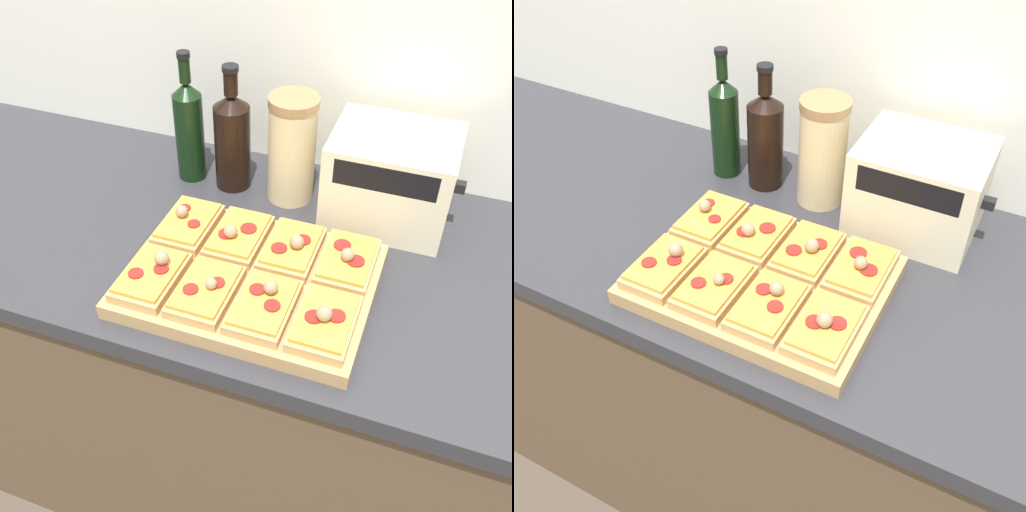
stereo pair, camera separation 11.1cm
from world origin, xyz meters
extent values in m
cube|color=silver|center=(0.00, 0.68, 1.25)|extent=(6.00, 0.06, 2.50)
cube|color=brown|center=(0.00, 0.32, 0.44)|extent=(2.60, 0.64, 0.88)
cube|color=#2D2D33|center=(0.00, 0.32, 0.90)|extent=(2.63, 0.67, 0.04)
cube|color=tan|center=(0.01, 0.20, 0.94)|extent=(0.45, 0.34, 0.03)
cube|color=tan|center=(-0.16, 0.28, 0.96)|extent=(0.10, 0.15, 0.02)
cube|color=orange|center=(-0.16, 0.28, 0.97)|extent=(0.09, 0.14, 0.01)
cylinder|color=maroon|center=(-0.18, 0.30, 0.98)|extent=(0.03, 0.03, 0.00)
cylinder|color=maroon|center=(-0.14, 0.26, 0.98)|extent=(0.03, 0.03, 0.00)
sphere|color=#937A5B|center=(-0.17, 0.28, 0.99)|extent=(0.03, 0.03, 0.03)
cube|color=tan|center=(-0.05, 0.28, 0.96)|extent=(0.10, 0.15, 0.02)
cube|color=orange|center=(-0.05, 0.28, 0.97)|extent=(0.09, 0.14, 0.01)
cylinder|color=maroon|center=(-0.06, 0.26, 0.98)|extent=(0.03, 0.03, 0.00)
cylinder|color=maroon|center=(-0.03, 0.29, 0.98)|extent=(0.03, 0.03, 0.00)
sphere|color=#937A5B|center=(-0.05, 0.25, 0.99)|extent=(0.03, 0.03, 0.03)
cube|color=tan|center=(0.06, 0.28, 0.96)|extent=(0.10, 0.15, 0.02)
cube|color=orange|center=(0.06, 0.28, 0.97)|extent=(0.09, 0.14, 0.01)
cylinder|color=maroon|center=(0.04, 0.25, 0.98)|extent=(0.03, 0.03, 0.00)
cylinder|color=maroon|center=(0.08, 0.29, 0.98)|extent=(0.03, 0.03, 0.00)
sphere|color=#937A5B|center=(0.07, 0.27, 0.99)|extent=(0.03, 0.03, 0.03)
cube|color=tan|center=(0.17, 0.28, 0.96)|extent=(0.10, 0.15, 0.02)
cube|color=orange|center=(0.17, 0.28, 0.97)|extent=(0.09, 0.14, 0.01)
cylinder|color=maroon|center=(0.15, 0.30, 0.98)|extent=(0.03, 0.03, 0.00)
cylinder|color=maroon|center=(0.19, 0.26, 0.98)|extent=(0.03, 0.03, 0.00)
sphere|color=#937A5B|center=(0.17, 0.26, 0.99)|extent=(0.03, 0.03, 0.03)
cube|color=tan|center=(-0.16, 0.11, 0.96)|extent=(0.10, 0.15, 0.02)
cube|color=orange|center=(-0.16, 0.11, 0.97)|extent=(0.09, 0.14, 0.01)
cylinder|color=maroon|center=(-0.17, 0.10, 0.98)|extent=(0.03, 0.03, 0.00)
cylinder|color=maroon|center=(-0.14, 0.12, 0.98)|extent=(0.03, 0.03, 0.00)
sphere|color=#937A5B|center=(-0.14, 0.14, 0.99)|extent=(0.03, 0.03, 0.03)
cube|color=tan|center=(-0.05, 0.11, 0.96)|extent=(0.10, 0.15, 0.02)
cube|color=orange|center=(-0.05, 0.11, 0.97)|extent=(0.09, 0.14, 0.01)
cylinder|color=maroon|center=(-0.07, 0.09, 0.98)|extent=(0.03, 0.03, 0.00)
cylinder|color=maroon|center=(-0.03, 0.12, 0.98)|extent=(0.03, 0.03, 0.00)
sphere|color=#937A5B|center=(-0.03, 0.11, 0.99)|extent=(0.02, 0.02, 0.02)
cube|color=tan|center=(0.06, 0.11, 0.96)|extent=(0.10, 0.15, 0.02)
cube|color=orange|center=(0.06, 0.11, 0.97)|extent=(0.09, 0.14, 0.01)
cylinder|color=maroon|center=(0.04, 0.13, 0.98)|extent=(0.03, 0.03, 0.00)
cylinder|color=maroon|center=(0.08, 0.11, 0.98)|extent=(0.03, 0.03, 0.00)
sphere|color=#937A5B|center=(0.07, 0.14, 0.99)|extent=(0.03, 0.03, 0.03)
cube|color=tan|center=(0.17, 0.11, 0.96)|extent=(0.10, 0.15, 0.02)
cube|color=orange|center=(0.17, 0.11, 0.97)|extent=(0.09, 0.14, 0.01)
cylinder|color=maroon|center=(0.15, 0.10, 0.98)|extent=(0.03, 0.03, 0.00)
cylinder|color=maroon|center=(0.19, 0.12, 0.98)|extent=(0.03, 0.03, 0.00)
sphere|color=#937A5B|center=(0.17, 0.11, 0.99)|extent=(0.03, 0.03, 0.03)
cylinder|color=black|center=(-0.25, 0.50, 1.02)|extent=(0.07, 0.07, 0.20)
cone|color=black|center=(-0.25, 0.50, 1.14)|extent=(0.07, 0.07, 0.03)
cylinder|color=black|center=(-0.25, 0.50, 1.18)|extent=(0.02, 0.02, 0.05)
cylinder|color=black|center=(-0.25, 0.50, 1.21)|extent=(0.03, 0.03, 0.01)
cylinder|color=black|center=(-0.15, 0.50, 1.02)|extent=(0.08, 0.08, 0.19)
cone|color=black|center=(-0.15, 0.50, 1.13)|extent=(0.08, 0.08, 0.03)
cylinder|color=black|center=(-0.15, 0.50, 1.17)|extent=(0.03, 0.03, 0.05)
cylinder|color=black|center=(-0.15, 0.50, 1.20)|extent=(0.03, 0.03, 0.01)
cylinder|color=beige|center=(-0.01, 0.50, 1.03)|extent=(0.10, 0.10, 0.22)
cylinder|color=#937047|center=(-0.01, 0.50, 1.15)|extent=(0.11, 0.11, 0.02)
cube|color=beige|center=(0.20, 0.50, 1.02)|extent=(0.25, 0.20, 0.19)
cube|color=black|center=(0.20, 0.40, 1.07)|extent=(0.20, 0.01, 0.05)
cube|color=black|center=(0.34, 0.50, 1.03)|extent=(0.02, 0.02, 0.02)
camera|label=1|loc=(0.29, -0.56, 1.71)|focal=42.00mm
camera|label=2|loc=(0.40, -0.51, 1.71)|focal=42.00mm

